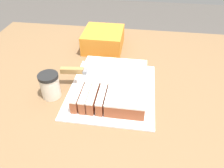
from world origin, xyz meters
name	(u,v)px	position (x,y,z in m)	size (l,w,h in m)	color
countertop	(103,144)	(0.00, 0.00, 0.45)	(1.40, 1.10, 0.91)	brown
cake_board	(112,90)	(0.06, -0.06, 0.91)	(0.35, 0.39, 0.01)	white
cake	(113,83)	(0.06, -0.06, 0.94)	(0.27, 0.31, 0.06)	#994C2D
knife	(84,71)	(-0.06, -0.04, 0.98)	(0.32, 0.06, 0.02)	silver
coffee_cup	(50,85)	(-0.18, -0.13, 0.96)	(0.08, 0.08, 0.10)	beige
storage_box	(103,39)	(-0.04, 0.29, 0.96)	(0.20, 0.21, 0.10)	orange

